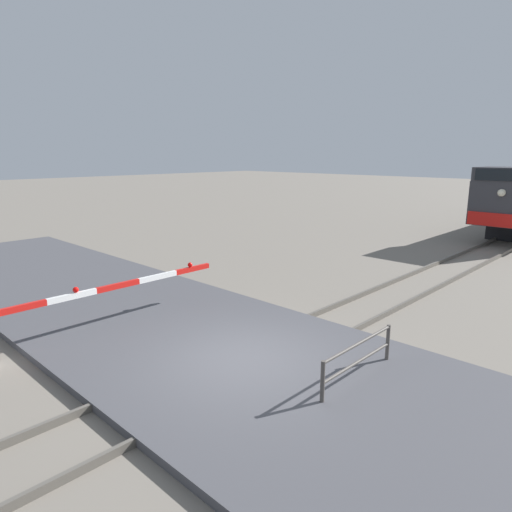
% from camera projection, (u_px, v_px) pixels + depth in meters
% --- Properties ---
extents(ground_plane, '(160.00, 160.00, 0.00)m').
position_uv_depth(ground_plane, '(244.00, 366.00, 9.80)').
color(ground_plane, slate).
extents(rail_track_left, '(0.08, 80.00, 0.15)m').
position_uv_depth(rail_track_left, '(222.00, 353.00, 10.27)').
color(rail_track_left, '#59544C').
rests_on(rail_track_left, ground_plane).
extents(rail_track_right, '(0.08, 80.00, 0.15)m').
position_uv_depth(rail_track_right, '(269.00, 373.00, 9.30)').
color(rail_track_right, '#59544C').
rests_on(rail_track_right, ground_plane).
extents(road_surface, '(36.00, 6.28, 0.17)m').
position_uv_depth(road_surface, '(244.00, 362.00, 9.78)').
color(road_surface, '#47474C').
rests_on(road_surface, ground_plane).
extents(crossing_gate, '(0.36, 6.76, 1.38)m').
position_uv_depth(crossing_gate, '(26.00, 320.00, 10.07)').
color(crossing_gate, silver).
rests_on(crossing_gate, ground_plane).
extents(guard_railing, '(0.08, 2.44, 0.95)m').
position_uv_depth(guard_railing, '(358.00, 357.00, 8.81)').
color(guard_railing, '#4C4742').
rests_on(guard_railing, ground_plane).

